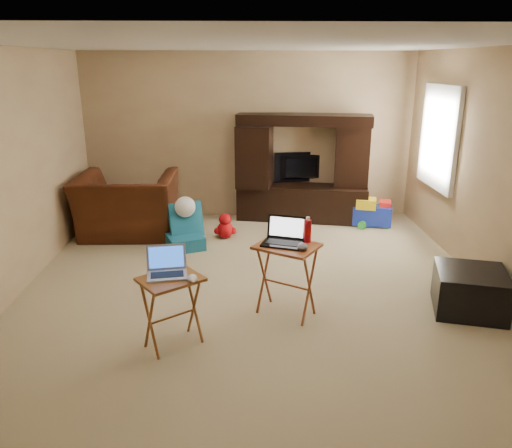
{
  "coord_description": "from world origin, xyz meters",
  "views": [
    {
      "loc": [
        -0.16,
        -4.93,
        2.34
      ],
      "look_at": [
        0.0,
        -0.2,
        0.8
      ],
      "focal_mm": 35.0,
      "sensor_mm": 36.0,
      "label": 1
    }
  ],
  "objects_px": {
    "mouse_left": "(192,278)",
    "plush_toy": "(225,226)",
    "tray_table_left": "(172,312)",
    "mouse_right": "(303,246)",
    "ottoman": "(470,291)",
    "water_bottle": "(308,231)",
    "entertainment_center": "(303,168)",
    "recliner": "(128,205)",
    "television": "(301,168)",
    "laptop_right": "(283,232)",
    "push_toy": "(372,212)",
    "laptop_left": "(167,263)",
    "child_rocker": "(185,227)",
    "tray_table_right": "(286,280)"
  },
  "relations": [
    {
      "from": "mouse_left",
      "to": "plush_toy",
      "type": "bearing_deg",
      "value": 86.2
    },
    {
      "from": "tray_table_left",
      "to": "mouse_right",
      "type": "height_order",
      "value": "mouse_right"
    },
    {
      "from": "ottoman",
      "to": "water_bottle",
      "type": "distance_m",
      "value": 1.72
    },
    {
      "from": "entertainment_center",
      "to": "recliner",
      "type": "xyz_separation_m",
      "value": [
        -2.53,
        -0.64,
        -0.38
      ]
    },
    {
      "from": "television",
      "to": "laptop_right",
      "type": "relative_size",
      "value": 2.2
    },
    {
      "from": "plush_toy",
      "to": "tray_table_left",
      "type": "distance_m",
      "value": 2.79
    },
    {
      "from": "push_toy",
      "to": "laptop_left",
      "type": "distance_m",
      "value": 4.15
    },
    {
      "from": "entertainment_center",
      "to": "tray_table_left",
      "type": "relative_size",
      "value": 3.12
    },
    {
      "from": "laptop_right",
      "to": "child_rocker",
      "type": "bearing_deg",
      "value": 140.7
    },
    {
      "from": "plush_toy",
      "to": "tray_table_left",
      "type": "height_order",
      "value": "tray_table_left"
    },
    {
      "from": "water_bottle",
      "to": "child_rocker",
      "type": "bearing_deg",
      "value": 127.65
    },
    {
      "from": "plush_toy",
      "to": "water_bottle",
      "type": "xyz_separation_m",
      "value": [
        0.84,
        -2.15,
        0.64
      ]
    },
    {
      "from": "push_toy",
      "to": "tray_table_left",
      "type": "xyz_separation_m",
      "value": [
        -2.56,
        -3.23,
        0.1
      ]
    },
    {
      "from": "push_toy",
      "to": "mouse_left",
      "type": "bearing_deg",
      "value": -110.62
    },
    {
      "from": "plush_toy",
      "to": "mouse_right",
      "type": "xyz_separation_m",
      "value": [
        0.77,
        -2.35,
        0.56
      ]
    },
    {
      "from": "tray_table_right",
      "to": "laptop_right",
      "type": "relative_size",
      "value": 1.91
    },
    {
      "from": "laptop_right",
      "to": "television",
      "type": "bearing_deg",
      "value": 99.2
    },
    {
      "from": "push_toy",
      "to": "mouse_left",
      "type": "height_order",
      "value": "mouse_left"
    },
    {
      "from": "entertainment_center",
      "to": "child_rocker",
      "type": "xyz_separation_m",
      "value": [
        -1.68,
        -1.21,
        -0.51
      ]
    },
    {
      "from": "television",
      "to": "child_rocker",
      "type": "bearing_deg",
      "value": 32.2
    },
    {
      "from": "plush_toy",
      "to": "mouse_left",
      "type": "height_order",
      "value": "mouse_left"
    },
    {
      "from": "child_rocker",
      "to": "recliner",
      "type": "bearing_deg",
      "value": 125.3
    },
    {
      "from": "television",
      "to": "mouse_right",
      "type": "height_order",
      "value": "television"
    },
    {
      "from": "recliner",
      "to": "tray_table_left",
      "type": "bearing_deg",
      "value": 109.17
    },
    {
      "from": "recliner",
      "to": "child_rocker",
      "type": "xyz_separation_m",
      "value": [
        0.85,
        -0.58,
        -0.14
      ]
    },
    {
      "from": "entertainment_center",
      "to": "child_rocker",
      "type": "relative_size",
      "value": 3.34
    },
    {
      "from": "entertainment_center",
      "to": "plush_toy",
      "type": "bearing_deg",
      "value": -133.64
    },
    {
      "from": "plush_toy",
      "to": "mouse_right",
      "type": "distance_m",
      "value": 2.53
    },
    {
      "from": "television",
      "to": "mouse_right",
      "type": "relative_size",
      "value": 5.66
    },
    {
      "from": "laptop_right",
      "to": "mouse_left",
      "type": "relative_size",
      "value": 2.91
    },
    {
      "from": "television",
      "to": "ottoman",
      "type": "relative_size",
      "value": 1.26
    },
    {
      "from": "plush_toy",
      "to": "laptop_right",
      "type": "height_order",
      "value": "laptop_right"
    },
    {
      "from": "ottoman",
      "to": "laptop_left",
      "type": "height_order",
      "value": "laptop_left"
    },
    {
      "from": "laptop_right",
      "to": "push_toy",
      "type": "bearing_deg",
      "value": 78.65
    },
    {
      "from": "plush_toy",
      "to": "tray_table_right",
      "type": "xyz_separation_m",
      "value": [
        0.64,
        -2.23,
        0.18
      ]
    },
    {
      "from": "plush_toy",
      "to": "water_bottle",
      "type": "height_order",
      "value": "water_bottle"
    },
    {
      "from": "ottoman",
      "to": "laptop_right",
      "type": "bearing_deg",
      "value": 179.48
    },
    {
      "from": "mouse_left",
      "to": "recliner",
      "type": "bearing_deg",
      "value": 111.31
    },
    {
      "from": "entertainment_center",
      "to": "ottoman",
      "type": "xyz_separation_m",
      "value": [
        1.28,
        -3.05,
        -0.6
      ]
    },
    {
      "from": "recliner",
      "to": "mouse_right",
      "type": "bearing_deg",
      "value": 130.82
    },
    {
      "from": "ottoman",
      "to": "tray_table_right",
      "type": "relative_size",
      "value": 0.91
    },
    {
      "from": "recliner",
      "to": "ottoman",
      "type": "distance_m",
      "value": 4.52
    },
    {
      "from": "mouse_left",
      "to": "water_bottle",
      "type": "distance_m",
      "value": 1.25
    },
    {
      "from": "child_rocker",
      "to": "tray_table_left",
      "type": "distance_m",
      "value": 2.37
    },
    {
      "from": "plush_toy",
      "to": "laptop_left",
      "type": "distance_m",
      "value": 2.82
    },
    {
      "from": "television",
      "to": "plush_toy",
      "type": "distance_m",
      "value": 1.66
    },
    {
      "from": "laptop_right",
      "to": "tray_table_right",
      "type": "bearing_deg",
      "value": -7.42
    },
    {
      "from": "child_rocker",
      "to": "mouse_left",
      "type": "relative_size",
      "value": 4.61
    },
    {
      "from": "recliner",
      "to": "water_bottle",
      "type": "bearing_deg",
      "value": 134.08
    },
    {
      "from": "recliner",
      "to": "plush_toy",
      "type": "distance_m",
      "value": 1.4
    }
  ]
}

